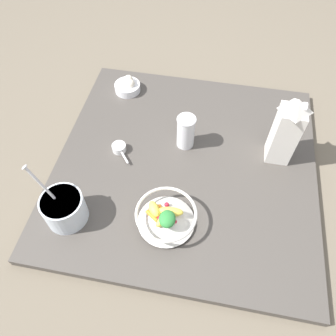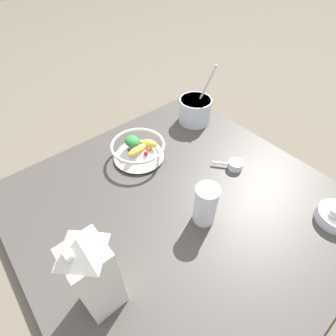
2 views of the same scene
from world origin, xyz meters
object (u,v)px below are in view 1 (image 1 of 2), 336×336
object	(u,v)px
fruit_bowl	(166,217)
drinking_cup	(186,131)
yogurt_tub	(64,208)
garlic_bowl	(128,86)
milk_carton	(286,130)

from	to	relation	value
fruit_bowl	drinking_cup	xyz separation A→B (m)	(0.34, -0.01, 0.03)
yogurt_tub	garlic_bowl	size ratio (longest dim) A/B	2.14
yogurt_tub	drinking_cup	world-z (taller)	yogurt_tub
garlic_bowl	yogurt_tub	bearing A→B (deg)	176.77
yogurt_tub	garlic_bowl	distance (m)	0.63
fruit_bowl	drinking_cup	world-z (taller)	drinking_cup
fruit_bowl	garlic_bowl	world-z (taller)	fruit_bowl
milk_carton	yogurt_tub	xyz separation A→B (m)	(-0.38, 0.66, -0.08)
yogurt_tub	drinking_cup	xyz separation A→B (m)	(0.37, -0.32, 0.01)
fruit_bowl	yogurt_tub	world-z (taller)	yogurt_tub
drinking_cup	garlic_bowl	bearing A→B (deg)	48.87
drinking_cup	milk_carton	bearing A→B (deg)	-88.90
drinking_cup	yogurt_tub	bearing A→B (deg)	139.13
milk_carton	yogurt_tub	size ratio (longest dim) A/B	1.18
garlic_bowl	drinking_cup	bearing A→B (deg)	-131.13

